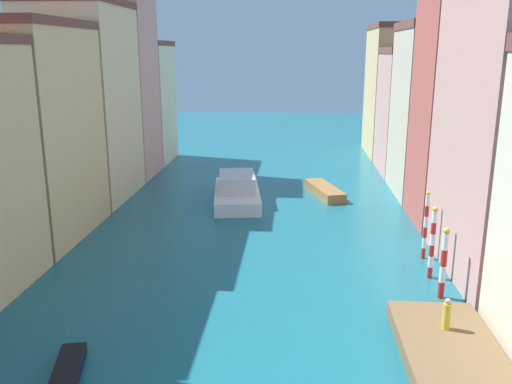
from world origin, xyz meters
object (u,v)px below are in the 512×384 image
Objects in this scene: waterfront_dock at (448,348)px; mooring_pole_2 at (426,225)px; vaporetto_white at (237,191)px; motorboat_0 at (324,191)px; mooring_pole_0 at (444,262)px; mooring_pole_1 at (432,242)px; person_on_dock at (447,315)px.

waterfront_dock is 11.68m from mooring_pole_2.
vaporetto_white is 8.21m from motorboat_0.
waterfront_dock is 1.12× the size of motorboat_0.
mooring_pole_0 is 2.65m from mooring_pole_1.
mooring_pole_2 is (0.31, 3.06, 0.05)m from mooring_pole_1.
mooring_pole_2 reaches higher than waterfront_dock.
waterfront_dock is at bearing -96.43° from person_on_dock.
mooring_pole_2 reaches higher than mooring_pole_1.
person_on_dock reaches higher than motorboat_0.
person_on_dock is (0.12, 1.05, 1.03)m from waterfront_dock.
mooring_pole_1 reaches higher than mooring_pole_0.
mooring_pole_1 is 0.65× the size of motorboat_0.
mooring_pole_1 is at bearing -95.75° from mooring_pole_2.
mooring_pole_2 reaches higher than motorboat_0.
mooring_pole_1 is at bearing -49.98° from vaporetto_white.
motorboat_0 is (-4.05, 26.51, 0.08)m from waterfront_dock.
mooring_pole_2 is 0.66× the size of motorboat_0.
waterfront_dock is at bearing -63.66° from vaporetto_white.
vaporetto_white is at bearing 130.02° from mooring_pole_1.
motorboat_0 is (-5.17, 20.79, -1.60)m from mooring_pole_0.
vaporetto_white is at bearing 117.63° from person_on_dock.
person_on_dock is at bearing -80.71° from motorboat_0.
mooring_pole_2 is 0.44× the size of vaporetto_white.
mooring_pole_0 is 22.19m from vaporetto_white.
waterfront_dock is 1.89× the size of mooring_pole_0.
mooring_pole_0 is at bearing 78.90° from waterfront_dock.
mooring_pole_1 is 0.43× the size of vaporetto_white.
mooring_pole_2 is at bearing 86.58° from mooring_pole_0.
mooring_pole_2 is 16.16m from motorboat_0.
mooring_pole_0 reaches higher than person_on_dock.
mooring_pole_0 is at bearing -54.45° from vaporetto_white.
person_on_dock is at bearing 83.57° from waterfront_dock.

